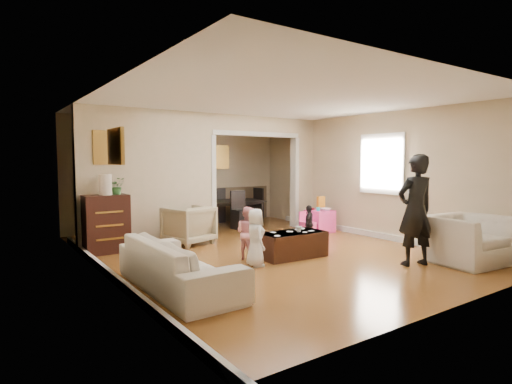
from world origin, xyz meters
TOP-DOWN VIEW (x-y plane):
  - floor at (0.00, 0.00)m, footprint 7.00×7.00m
  - partition_left at (-1.38, 1.80)m, footprint 2.75×0.18m
  - partition_right at (2.48, 1.80)m, footprint 0.55×0.18m
  - partition_header at (1.10, 1.80)m, footprint 2.22×0.18m
  - window_pane at (2.73, -0.40)m, footprint 0.03×0.95m
  - framed_art_partition at (-2.20, 1.70)m, footprint 0.45×0.03m
  - framed_art_sofa_wall at (-2.71, -0.60)m, footprint 0.03×0.55m
  - framed_art_alcove at (1.10, 3.44)m, footprint 0.45×0.03m
  - sofa at (-2.11, -1.14)m, footprint 0.86×2.17m
  - armchair_back at (-0.81, 1.33)m, footprint 0.98×0.99m
  - armchair_front at (2.19, -2.51)m, footprint 1.24×1.11m
  - dresser at (-2.32, 1.46)m, footprint 0.74×0.42m
  - table_lamp at (-2.32, 1.46)m, footprint 0.22×0.22m
  - potted_plant at (-2.12, 1.46)m, footprint 0.27×0.23m
  - coffee_table at (0.16, -0.64)m, footprint 1.15×0.61m
  - coffee_cup at (0.26, -0.69)m, footprint 0.11×0.11m
  - play_table at (2.22, 0.88)m, footprint 0.53×0.53m
  - cereal_box at (2.34, 0.98)m, footprint 0.20×0.07m
  - cyan_cup at (2.12, 0.83)m, footprint 0.08×0.08m
  - toy_block at (2.10, 1.00)m, footprint 0.09×0.08m
  - play_bowl at (2.27, 0.76)m, footprint 0.24×0.24m
  - dining_table at (0.99, 2.87)m, footprint 1.85×1.20m
  - adult_person at (1.37, -2.13)m, footprint 0.71×0.56m
  - child_kneel_a at (-0.69, -0.79)m, footprint 0.37×0.49m
  - child_kneel_b at (-0.54, -0.34)m, footprint 0.44×0.50m
  - child_toddler at (1.21, 0.11)m, footprint 0.46×0.41m
  - craft_papers at (0.21, -0.61)m, footprint 0.91×0.42m

SIDE VIEW (x-z plane):
  - floor at x=0.00m, z-range 0.00..0.00m
  - coffee_table at x=0.16m, z-range 0.00..0.42m
  - play_table at x=2.22m, z-range 0.00..0.49m
  - dining_table at x=0.99m, z-range 0.00..0.61m
  - sofa at x=-2.11m, z-range 0.00..0.63m
  - armchair_back at x=-0.81m, z-range 0.00..0.74m
  - child_toddler at x=1.21m, z-range 0.00..0.74m
  - armchair_front at x=2.19m, z-range 0.00..0.75m
  - craft_papers at x=0.21m, z-range 0.42..0.42m
  - child_kneel_b at x=-0.54m, z-range 0.00..0.87m
  - child_kneel_a at x=-0.69m, z-range 0.00..0.89m
  - coffee_cup at x=0.26m, z-range 0.42..0.52m
  - dresser at x=-2.32m, z-range 0.00..1.02m
  - toy_block at x=2.10m, z-range 0.49..0.54m
  - play_bowl at x=2.27m, z-range 0.49..0.55m
  - cyan_cup at x=2.12m, z-range 0.49..0.57m
  - cereal_box at x=2.34m, z-range 0.49..0.79m
  - adult_person at x=1.37m, z-range 0.00..1.72m
  - potted_plant at x=-2.12m, z-range 1.02..1.32m
  - table_lamp at x=-2.32m, z-range 1.02..1.38m
  - partition_left at x=-1.38m, z-range 0.00..2.60m
  - partition_right at x=2.48m, z-range 0.00..2.60m
  - window_pane at x=2.73m, z-range 1.00..2.10m
  - framed_art_alcove at x=1.10m, z-range 1.42..1.98m
  - framed_art_sofa_wall at x=-2.71m, z-range 1.60..2.00m
  - framed_art_partition at x=-2.20m, z-range 1.58..2.12m
  - partition_header at x=1.10m, z-range 2.25..2.60m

